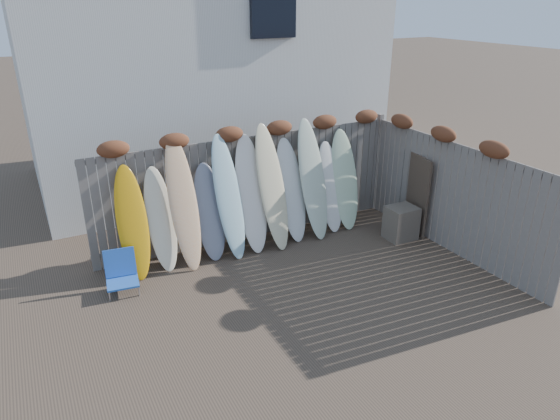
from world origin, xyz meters
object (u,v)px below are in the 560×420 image
beach_chair (121,272)px  lattice_panel (413,193)px  surfboard_0 (132,223)px  wooden_crate (401,223)px

beach_chair → lattice_panel: bearing=-4.2°
lattice_panel → surfboard_0: surfboard_0 is taller
wooden_crate → surfboard_0: bearing=167.7°
lattice_panel → wooden_crate: bearing=-140.3°
surfboard_0 → lattice_panel: bearing=-5.3°
beach_chair → wooden_crate: wooden_crate is taller
surfboard_0 → wooden_crate: bearing=-8.9°
wooden_crate → surfboard_0: 4.97m
beach_chair → wooden_crate: bearing=-7.3°
wooden_crate → lattice_panel: 0.69m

